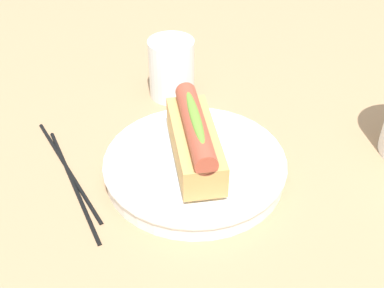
{
  "coord_description": "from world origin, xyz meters",
  "views": [
    {
      "loc": [
        0.48,
        0.01,
        0.42
      ],
      "look_at": [
        0.01,
        -0.0,
        0.05
      ],
      "focal_mm": 47.02,
      "sensor_mm": 36.0,
      "label": 1
    }
  ],
  "objects_px": {
    "serving_bowl": "(192,165)",
    "hotdog_front": "(192,139)",
    "water_glass": "(172,71)",
    "chopstick_far": "(68,165)",
    "chopstick_near": "(73,181)"
  },
  "relations": [
    {
      "from": "water_glass",
      "to": "chopstick_near",
      "type": "xyz_separation_m",
      "value": [
        0.21,
        -0.11,
        -0.04
      ]
    },
    {
      "from": "water_glass",
      "to": "chopstick_far",
      "type": "distance_m",
      "value": 0.22
    },
    {
      "from": "chopstick_near",
      "to": "water_glass",
      "type": "bearing_deg",
      "value": 124.66
    },
    {
      "from": "serving_bowl",
      "to": "hotdog_front",
      "type": "height_order",
      "value": "hotdog_front"
    },
    {
      "from": "water_glass",
      "to": "chopstick_near",
      "type": "relative_size",
      "value": 0.41
    },
    {
      "from": "hotdog_front",
      "to": "water_glass",
      "type": "distance_m",
      "value": 0.19
    },
    {
      "from": "serving_bowl",
      "to": "hotdog_front",
      "type": "relative_size",
      "value": 1.44
    },
    {
      "from": "serving_bowl",
      "to": "chopstick_near",
      "type": "distance_m",
      "value": 0.15
    },
    {
      "from": "serving_bowl",
      "to": "water_glass",
      "type": "distance_m",
      "value": 0.19
    },
    {
      "from": "water_glass",
      "to": "serving_bowl",
      "type": "bearing_deg",
      "value": 10.85
    },
    {
      "from": "hotdog_front",
      "to": "chopstick_far",
      "type": "distance_m",
      "value": 0.17
    },
    {
      "from": "chopstick_far",
      "to": "chopstick_near",
      "type": "bearing_deg",
      "value": -10.67
    },
    {
      "from": "water_glass",
      "to": "chopstick_far",
      "type": "relative_size",
      "value": 0.41
    },
    {
      "from": "water_glass",
      "to": "chopstick_far",
      "type": "bearing_deg",
      "value": -34.83
    },
    {
      "from": "hotdog_front",
      "to": "chopstick_near",
      "type": "relative_size",
      "value": 0.71
    }
  ]
}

